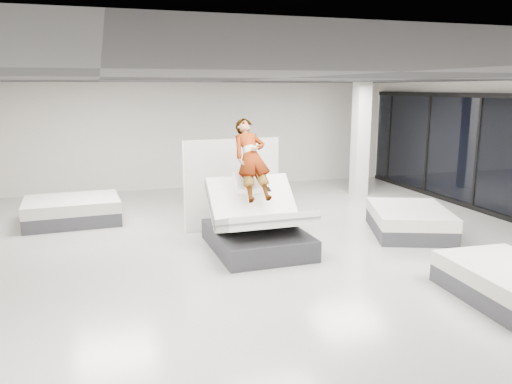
% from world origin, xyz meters
% --- Properties ---
extents(room, '(14.00, 14.04, 3.20)m').
position_xyz_m(room, '(0.00, 0.00, 1.60)').
color(room, '#ACA9A2').
rests_on(room, ground).
extents(hero_bed, '(1.73, 2.26, 1.45)m').
position_xyz_m(hero_bed, '(-0.30, 0.55, 0.44)').
color(hero_bed, '#313136').
rests_on(hero_bed, floor).
extents(person, '(0.69, 1.69, 1.38)m').
position_xyz_m(person, '(-0.31, 0.88, 1.39)').
color(person, slate).
rests_on(person, hero_bed).
extents(remote, '(0.05, 0.14, 0.08)m').
position_xyz_m(remote, '(-0.08, 0.54, 1.17)').
color(remote, black).
rests_on(remote, person).
extents(divider_panel, '(2.16, 0.30, 1.96)m').
position_xyz_m(divider_panel, '(-0.36, 2.19, 0.98)').
color(divider_panel, white).
rests_on(divider_panel, floor).
extents(flat_bed_right_far, '(2.11, 2.41, 0.55)m').
position_xyz_m(flat_bed_right_far, '(3.10, 0.64, 0.28)').
color(flat_bed_right_far, '#313136').
rests_on(flat_bed_right_far, floor).
extents(flat_bed_right_near, '(1.48, 1.91, 0.51)m').
position_xyz_m(flat_bed_right_near, '(2.53, -2.71, 0.25)').
color(flat_bed_right_near, '#313136').
rests_on(flat_bed_right_near, floor).
extents(flat_bed_left_far, '(2.14, 1.66, 0.57)m').
position_xyz_m(flat_bed_left_far, '(-3.77, 3.66, 0.28)').
color(flat_bed_left_far, '#313136').
rests_on(flat_bed_left_far, floor).
extents(column, '(0.40, 0.40, 3.20)m').
position_xyz_m(column, '(4.00, 4.50, 1.60)').
color(column, silver).
rests_on(column, floor).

